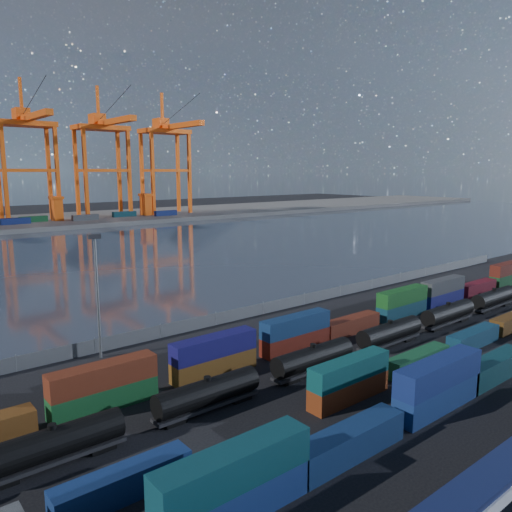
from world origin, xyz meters
TOP-DOWN VIEW (x-y plane):
  - ground at (0.00, 0.00)m, footprint 700.00×700.00m
  - harbor_water at (0.00, 105.00)m, footprint 700.00×700.00m
  - far_quay at (0.00, 210.00)m, footprint 700.00×70.00m
  - passenger_train at (-22.99, -22.73)m, footprint 75.02×2.84m
  - container_row_south at (-12.17, -10.41)m, footprint 140.12×2.55m
  - container_row_mid at (13.17, -3.18)m, footprint 139.08×2.21m
  - container_row_north at (-6.72, 11.70)m, footprint 140.90×2.31m
  - tanker_string at (-4.05, 4.43)m, footprint 120.73×2.63m
  - waterfront_fence at (-0.00, 28.00)m, footprint 160.12×0.12m
  - yard_light_mast at (-30.00, 26.00)m, footprint 1.60×0.40m
  - straddle_carriers at (-2.50, 200.00)m, footprint 140.00×7.00m

SIDE VIEW (x-z plane):
  - ground at x=0.00m, z-range 0.00..0.00m
  - harbor_water at x=0.00m, z-range 0.01..0.01m
  - far_quay at x=0.00m, z-range 0.00..2.00m
  - waterfront_fence at x=0.00m, z-range -0.10..2.10m
  - container_row_mid at x=13.17m, z-range -0.96..3.74m
  - tanker_string at x=-4.05m, z-range 0.01..3.77m
  - container_row_south at x=-12.17m, z-range -0.58..4.85m
  - container_row_north at x=-6.72m, z-range -0.27..4.64m
  - passenger_train at x=-22.99m, z-range 0.01..4.89m
  - straddle_carriers at x=-2.50m, z-range 2.27..13.37m
  - yard_light_mast at x=-30.00m, z-range 1.00..17.60m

